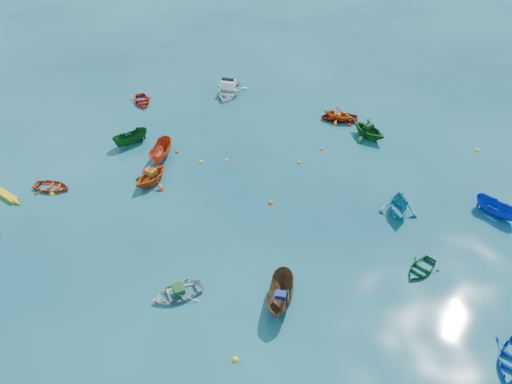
# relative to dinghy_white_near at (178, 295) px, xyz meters

# --- Properties ---
(ground) EXTENTS (160.00, 160.00, 0.00)m
(ground) POSITION_rel_dinghy_white_near_xyz_m (3.34, 4.23, 0.00)
(ground) COLOR #0A394B
(ground) RESTS_ON ground
(dinghy_white_near) EXTENTS (3.43, 3.16, 0.58)m
(dinghy_white_near) POSITION_rel_dinghy_white_near_xyz_m (0.00, 0.00, 0.00)
(dinghy_white_near) COLOR beige
(dinghy_white_near) RESTS_ON ground
(sampan_brown_mid) EXTENTS (1.55, 3.58, 1.35)m
(sampan_brown_mid) POSITION_rel_dinghy_white_near_xyz_m (5.72, 0.12, 0.00)
(sampan_brown_mid) COLOR brown
(sampan_brown_mid) RESTS_ON ground
(dinghy_orange_w) EXTENTS (3.73, 3.92, 1.61)m
(dinghy_orange_w) POSITION_rel_dinghy_white_near_xyz_m (-4.26, 9.94, 0.00)
(dinghy_orange_w) COLOR #C04312
(dinghy_orange_w) RESTS_ON ground
(dinghy_green_e) EXTENTS (2.81, 2.91, 0.49)m
(dinghy_green_e) POSITION_rel_dinghy_white_near_xyz_m (13.65, 3.41, 0.00)
(dinghy_green_e) COLOR #135229
(dinghy_green_e) RESTS_ON ground
(dinghy_cyan_se) EXTENTS (2.78, 3.17, 1.58)m
(dinghy_cyan_se) POSITION_rel_dinghy_white_near_xyz_m (12.92, 8.67, 0.00)
(dinghy_cyan_se) COLOR teal
(dinghy_cyan_se) RESTS_ON ground
(dinghy_red_nw) EXTENTS (2.78, 2.10, 0.55)m
(dinghy_red_nw) POSITION_rel_dinghy_white_near_xyz_m (-11.07, 8.47, 0.00)
(dinghy_red_nw) COLOR #B1320E
(dinghy_red_nw) RESTS_ON ground
(sampan_orange_n) EXTENTS (1.44, 3.42, 1.30)m
(sampan_orange_n) POSITION_rel_dinghy_white_near_xyz_m (-4.38, 13.15, 0.00)
(sampan_orange_n) COLOR red
(sampan_orange_n) RESTS_ON ground
(dinghy_green_n) EXTENTS (4.22, 4.24, 1.69)m
(dinghy_green_n) POSITION_rel_dinghy_white_near_xyz_m (11.52, 18.01, 0.00)
(dinghy_green_n) COLOR #13521A
(dinghy_green_n) RESTS_ON ground
(dinghy_red_ne) EXTENTS (3.18, 2.29, 0.66)m
(dinghy_red_ne) POSITION_rel_dinghy_white_near_xyz_m (9.19, 20.60, 0.00)
(dinghy_red_ne) COLOR #A5130D
(dinghy_red_ne) RESTS_ON ground
(sampan_blue_far) EXTENTS (2.96, 2.80, 1.15)m
(sampan_blue_far) POSITION_rel_dinghy_white_near_xyz_m (19.29, 9.13, 0.00)
(sampan_blue_far) COLOR #0D29AD
(sampan_blue_far) RESTS_ON ground
(dinghy_red_far) EXTENTS (3.04, 3.40, 0.58)m
(dinghy_red_far) POSITION_rel_dinghy_white_near_xyz_m (-8.51, 21.70, 0.00)
(dinghy_red_far) COLOR #B51A0F
(dinghy_red_far) RESTS_ON ground
(dinghy_orange_far) EXTENTS (3.29, 3.10, 1.38)m
(dinghy_orange_far) POSITION_rel_dinghy_white_near_xyz_m (9.15, 20.52, 0.00)
(dinghy_orange_far) COLOR #C45812
(dinghy_orange_far) RESTS_ON ground
(sampan_green_far) EXTENTS (2.90, 2.94, 1.16)m
(sampan_green_far) POSITION_rel_dinghy_white_near_xyz_m (-7.32, 14.85, 0.00)
(sampan_green_far) COLOR #104715
(sampan_green_far) RESTS_ON ground
(kayak_yellow) EXTENTS (3.34, 2.20, 0.35)m
(kayak_yellow) POSITION_rel_dinghy_white_near_xyz_m (-14.11, 7.41, 0.00)
(kayak_yellow) COLOR gold
(kayak_yellow) RESTS_ON ground
(motorboat_white) EXTENTS (3.46, 4.48, 1.46)m
(motorboat_white) POSITION_rel_dinghy_white_near_xyz_m (-0.97, 24.43, 0.00)
(motorboat_white) COLOR white
(motorboat_white) RESTS_ON ground
(tarp_green_a) EXTENTS (0.85, 0.91, 0.35)m
(tarp_green_a) POSITION_rel_dinghy_white_near_xyz_m (0.09, 0.05, 0.47)
(tarp_green_a) COLOR #134E1E
(tarp_green_a) RESTS_ON dinghy_white_near
(tarp_blue_a) EXTENTS (0.62, 0.48, 0.29)m
(tarp_blue_a) POSITION_rel_dinghy_white_near_xyz_m (5.71, -0.03, 0.82)
(tarp_blue_a) COLOR navy
(tarp_blue_a) RESTS_ON sampan_brown_mid
(tarp_orange_a) EXTENTS (0.93, 0.85, 0.37)m
(tarp_orange_a) POSITION_rel_dinghy_white_near_xyz_m (-4.24, 9.98, 0.99)
(tarp_orange_a) COLOR #B75F12
(tarp_orange_a) RESTS_ON dinghy_orange_w
(tarp_green_b) EXTENTS (0.86, 0.85, 0.33)m
(tarp_green_b) POSITION_rel_dinghy_white_near_xyz_m (11.45, 18.09, 1.01)
(tarp_green_b) COLOR #104113
(tarp_green_b) RESTS_ON dinghy_green_n
(tarp_orange_b) EXTENTS (0.51, 0.67, 0.32)m
(tarp_orange_b) POSITION_rel_dinghy_white_near_xyz_m (9.09, 20.60, 0.49)
(tarp_orange_b) COLOR #CC4B14
(tarp_orange_b) RESTS_ON dinghy_red_ne
(buoy_ye_a) EXTENTS (0.35, 0.35, 0.35)m
(buoy_ye_a) POSITION_rel_dinghy_white_near_xyz_m (3.78, -3.67, 0.00)
(buoy_ye_a) COLOR yellow
(buoy_ye_a) RESTS_ON ground
(buoy_or_b) EXTENTS (0.35, 0.35, 0.35)m
(buoy_or_b) POSITION_rel_dinghy_white_near_xyz_m (4.42, 8.62, 0.00)
(buoy_or_b) COLOR #DF480C
(buoy_or_b) RESTS_ON ground
(buoy_ye_b) EXTENTS (0.39, 0.39, 0.39)m
(buoy_ye_b) POSITION_rel_dinghy_white_near_xyz_m (-10.81, 7.91, 0.00)
(buoy_ye_b) COLOR yellow
(buoy_ye_b) RESTS_ON ground
(buoy_or_c) EXTENTS (0.31, 0.31, 0.31)m
(buoy_or_c) POSITION_rel_dinghy_white_near_xyz_m (-3.39, 14.08, 0.00)
(buoy_or_c) COLOR #E6520C
(buoy_or_c) RESTS_ON ground
(buoy_ye_c) EXTENTS (0.31, 0.31, 0.31)m
(buoy_ye_c) POSITION_rel_dinghy_white_near_xyz_m (0.61, 13.34, 0.00)
(buoy_ye_c) COLOR yellow
(buoy_ye_c) RESTS_ON ground
(buoy_or_d) EXTENTS (0.30, 0.30, 0.30)m
(buoy_or_d) POSITION_rel_dinghy_white_near_xyz_m (6.12, 13.69, 0.00)
(buoy_or_d) COLOR orange
(buoy_or_d) RESTS_ON ground
(buoy_ye_d) EXTENTS (0.33, 0.33, 0.33)m
(buoy_ye_d) POSITION_rel_dinghy_white_near_xyz_m (-1.30, 12.96, 0.00)
(buoy_ye_d) COLOR yellow
(buoy_ye_d) RESTS_ON ground
(buoy_or_e) EXTENTS (0.31, 0.31, 0.31)m
(buoy_or_e) POSITION_rel_dinghy_white_near_xyz_m (7.81, 15.71, 0.00)
(buoy_or_e) COLOR orange
(buoy_or_e) RESTS_ON ground
(buoy_ye_e) EXTENTS (0.39, 0.39, 0.39)m
(buoy_ye_e) POSITION_rel_dinghy_white_near_xyz_m (19.95, 16.92, 0.00)
(buoy_ye_e) COLOR yellow
(buoy_ye_e) RESTS_ON ground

